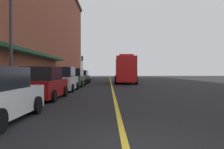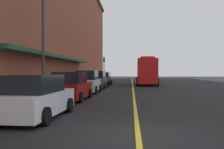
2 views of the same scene
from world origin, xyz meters
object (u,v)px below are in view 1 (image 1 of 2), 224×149
Objects in this scene: parking_meter_0 at (67,76)px; traffic_light_near at (82,63)px; parking_meter_1 at (67,76)px; parked_car_1 at (43,84)px; parked_car_2 at (63,80)px; parked_car_4 at (81,77)px; street_lamp_left at (11,22)px; parked_car_3 at (75,78)px; fire_truck at (125,70)px.

traffic_light_near reaches higher than parking_meter_0.
parking_meter_1 is (0.00, -0.20, 0.00)m from parking_meter_0.
traffic_light_near is (-1.28, 31.23, 2.31)m from parked_car_1.
parked_car_2 is 0.94× the size of parked_car_4.
parked_car_2 reaches higher than parked_car_4.
parking_meter_0 is 0.19× the size of street_lamp_left.
traffic_light_near is at bearing 3.49° from parked_car_2.
parked_car_1 is 5.51m from parked_car_2.
street_lamp_left is at bearing -92.25° from parking_meter_0.
parked_car_3 is at bearing 79.36° from street_lamp_left.
parked_car_1 is 0.93× the size of parked_car_3.
parking_meter_0 is at bearing -70.84° from fire_truck.
parking_meter_0 is 15.72m from traffic_light_near.
parked_car_1 is at bearing 179.56° from parked_car_2.
parked_car_1 is at bearing -178.87° from parked_car_4.
street_lamp_left is at bearing -22.75° from fire_truck.
parked_car_1 is 17.16m from parked_car_4.
fire_truck is 15.11m from traffic_light_near.
parked_car_3 is at bearing -178.33° from parked_car_4.
parking_meter_1 is 15.47m from street_lamp_left.
parked_car_4 is at bearing 45.84° from parking_meter_0.
parked_car_4 is 2.25m from parking_meter_1.
parked_car_3 reaches higher than parking_meter_0.
parked_car_4 is at bearing 1.49° from parked_car_1.
parked_car_3 is 8.79m from fire_truck.
parked_car_4 is 2.11m from parking_meter_0.
parked_car_3 is at bearing -0.02° from parked_car_2.
parking_meter_1 is at bearing -69.44° from fire_truck.
parking_meter_0 is 15.66m from street_lamp_left.
parking_meter_1 is at bearing 8.60° from parked_car_2.
fire_truck is at bearing 19.42° from parking_meter_1.
parked_car_2 is 3.12× the size of parking_meter_1.
parked_car_4 is 3.32× the size of parking_meter_1.
parked_car_2 is 0.87× the size of parked_car_3.
parked_car_1 is 0.56× the size of fire_truck.
fire_truck is (5.75, 0.84, 0.93)m from parked_car_4.
fire_truck is 19.47m from street_lamp_left.
parked_car_1 is at bearing -85.11° from parking_meter_0.
parked_car_2 is 11.65m from parked_car_4.
parked_car_4 is (0.12, 17.16, -0.04)m from parked_car_1.
street_lamp_left is at bearing -92.28° from parking_meter_1.
parked_car_2 is 10.24m from parking_meter_0.
parked_car_3 is at bearing 1.22° from parked_car_1.
traffic_light_near reaches higher than parked_car_4.
street_lamp_left is at bearing 81.20° from parked_car_1.
parking_meter_1 is at bearing 140.88° from parked_car_4.
parked_car_3 is at bearing -70.91° from parking_meter_0.
street_lamp_left reaches higher than parked_car_1.
parked_car_4 reaches higher than parking_meter_0.
traffic_light_near reaches higher than parked_car_1.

